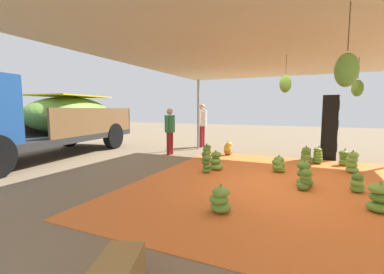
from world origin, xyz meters
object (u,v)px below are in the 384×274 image
object	(u,v)px
banana_bunch_3	(279,165)
worker_1	(170,128)
banana_bunch_5	(216,161)
cargo_truck_main	(37,119)
banana_bunch_6	(228,149)
banana_bunch_4	(207,152)
banana_bunch_8	(352,163)
banana_bunch_2	(306,156)
banana_bunch_7	(357,183)
banana_bunch_0	(379,199)
banana_bunch_12	(304,175)
crate_0	(119,274)
worker_0	(202,122)
banana_bunch_10	(345,158)
banana_bunch_13	(220,200)
banana_bunch_1	(206,165)
speaker_stack	(330,127)
banana_bunch_11	(305,180)
banana_bunch_9	(318,156)

from	to	relation	value
banana_bunch_3	worker_1	bearing A→B (deg)	72.85
banana_bunch_5	cargo_truck_main	size ratio (longest dim) A/B	0.07
banana_bunch_6	banana_bunch_4	bearing A→B (deg)	157.63
banana_bunch_8	banana_bunch_2	bearing A→B (deg)	51.68
banana_bunch_5	banana_bunch_7	world-z (taller)	banana_bunch_5
banana_bunch_0	banana_bunch_4	xyz separation A→B (m)	(2.81, 3.90, 0.02)
banana_bunch_0	banana_bunch_6	world-z (taller)	banana_bunch_6
banana_bunch_12	crate_0	distance (m)	4.24
banana_bunch_4	worker_0	world-z (taller)	worker_0
banana_bunch_0	banana_bunch_8	size ratio (longest dim) A/B	0.83
banana_bunch_0	worker_0	size ratio (longest dim) A/B	0.27
banana_bunch_3	banana_bunch_10	xyz separation A→B (m)	(1.58, -1.57, 0.01)
banana_bunch_2	banana_bunch_13	xyz separation A→B (m)	(-4.44, 1.11, -0.04)
banana_bunch_10	cargo_truck_main	xyz separation A→B (m)	(-2.80, 8.71, 1.06)
worker_0	banana_bunch_5	bearing A→B (deg)	-152.66
banana_bunch_2	worker_0	distance (m)	4.44
banana_bunch_6	banana_bunch_13	world-z (taller)	banana_bunch_6
banana_bunch_4	banana_bunch_2	bearing A→B (deg)	-77.78
banana_bunch_0	worker_0	distance (m)	7.32
banana_bunch_0	banana_bunch_1	world-z (taller)	banana_bunch_1
banana_bunch_5	banana_bunch_6	bearing A→B (deg)	8.84
banana_bunch_5	banana_bunch_13	xyz separation A→B (m)	(-2.59, -0.97, -0.04)
banana_bunch_7	speaker_stack	size ratio (longest dim) A/B	0.21
banana_bunch_7	banana_bunch_10	distance (m)	2.62
banana_bunch_11	crate_0	world-z (taller)	banana_bunch_11
banana_bunch_8	cargo_truck_main	size ratio (longest dim) A/B	0.08
banana_bunch_2	banana_bunch_8	distance (m)	1.33
banana_bunch_5	crate_0	distance (m)	4.65
crate_0	banana_bunch_7	bearing A→B (deg)	-30.01
banana_bunch_9	worker_0	world-z (taller)	worker_0
banana_bunch_13	banana_bunch_8	bearing A→B (deg)	-30.82
banana_bunch_1	banana_bunch_12	xyz separation A→B (m)	(-0.17, -2.20, 0.02)
banana_bunch_1	worker_0	distance (m)	4.53
banana_bunch_11	banana_bunch_3	bearing A→B (deg)	25.49
banana_bunch_4	crate_0	distance (m)	6.01
banana_bunch_6	banana_bunch_11	world-z (taller)	banana_bunch_6
banana_bunch_3	banana_bunch_5	world-z (taller)	banana_bunch_5
banana_bunch_2	banana_bunch_7	world-z (taller)	banana_bunch_2
banana_bunch_13	worker_1	bearing A→B (deg)	37.60
banana_bunch_11	banana_bunch_5	bearing A→B (deg)	66.67
banana_bunch_2	speaker_stack	xyz separation A→B (m)	(1.07, -0.63, 0.77)
banana_bunch_12	crate_0	xyz separation A→B (m)	(-4.01, 1.37, -0.08)
banana_bunch_4	banana_bunch_11	world-z (taller)	banana_bunch_4
banana_bunch_10	banana_bunch_4	bearing A→B (deg)	100.98
banana_bunch_12	banana_bunch_13	bearing A→B (deg)	150.65
banana_bunch_1	speaker_stack	world-z (taller)	speaker_stack
banana_bunch_0	worker_1	size ratio (longest dim) A/B	0.30
cargo_truck_main	worker_0	distance (m)	5.85
banana_bunch_0	banana_bunch_9	size ratio (longest dim) A/B	0.91
banana_bunch_6	worker_0	bearing A→B (deg)	46.62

